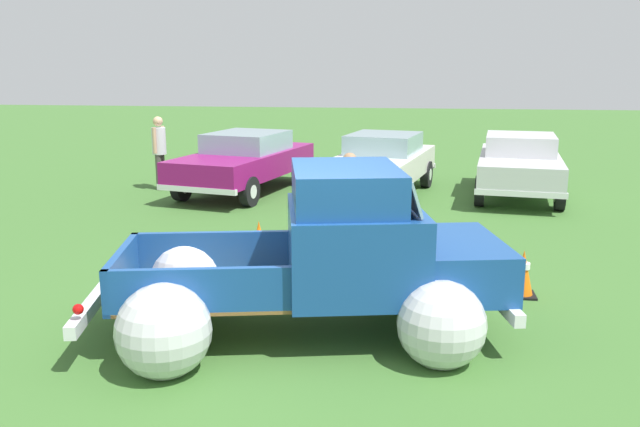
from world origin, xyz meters
TOP-DOWN VIEW (x-y plane):
  - ground_plane at (0.00, 0.00)m, footprint 80.00×80.00m
  - vintage_pickup_truck at (0.38, 0.08)m, footprint 4.91×3.46m
  - show_car_0 at (-2.68, 8.22)m, footprint 2.85×4.79m
  - show_car_1 at (0.59, 8.32)m, footprint 2.65×4.47m
  - show_car_2 at (3.76, 8.58)m, footprint 2.37×4.40m
  - spectator_0 at (-4.84, 8.28)m, footprint 0.37×0.54m
  - spectator_1 at (0.33, 2.92)m, footprint 0.54×0.39m
  - lane_cone_0 at (2.76, 1.60)m, footprint 0.36×0.36m
  - lane_cone_1 at (-1.08, 2.74)m, footprint 0.36×0.36m

SIDE VIEW (x-z plane):
  - ground_plane at x=0.00m, z-range 0.00..0.00m
  - lane_cone_0 at x=2.76m, z-range 0.00..0.63m
  - lane_cone_1 at x=-1.08m, z-range 0.00..0.63m
  - vintage_pickup_truck at x=0.38m, z-range -0.22..1.74m
  - show_car_1 at x=0.59m, z-range 0.07..1.50m
  - show_car_2 at x=3.76m, z-range 0.07..1.50m
  - show_car_0 at x=-2.68m, z-range 0.07..1.50m
  - spectator_1 at x=0.33m, z-range 0.12..1.82m
  - spectator_0 at x=-4.84m, z-range 0.13..1.92m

